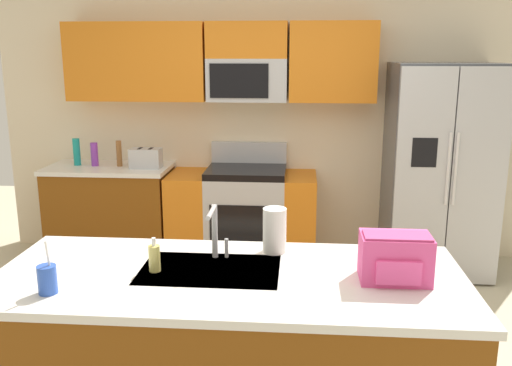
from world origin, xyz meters
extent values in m
plane|color=beige|center=(0.00, 0.00, 0.00)|extent=(9.00, 9.00, 0.00)
cube|color=beige|center=(0.00, 2.15, 1.30)|extent=(5.20, 0.10, 2.60)
cube|color=orange|center=(-1.50, 1.94, 1.85)|extent=(0.70, 0.32, 0.70)
cube|color=orange|center=(-0.86, 1.94, 1.85)|extent=(0.57, 0.32, 0.70)
cube|color=orange|center=(0.57, 1.94, 1.85)|extent=(0.77, 0.32, 0.70)
cube|color=#B7BABF|center=(-0.20, 1.94, 1.69)|extent=(0.72, 0.32, 0.38)
cube|color=black|center=(-0.26, 1.78, 1.69)|extent=(0.52, 0.01, 0.30)
cube|color=orange|center=(-0.20, 1.94, 2.04)|extent=(0.72, 0.32, 0.32)
cube|color=brown|center=(-1.49, 1.80, 0.43)|extent=(1.11, 0.60, 0.86)
cube|color=silver|center=(-1.49, 1.80, 0.88)|extent=(1.14, 0.63, 0.04)
cube|color=#B7BABF|center=(-0.20, 1.80, 0.42)|extent=(0.72, 0.60, 0.84)
cube|color=black|center=(-0.20, 1.50, 0.45)|extent=(0.60, 0.01, 0.36)
cube|color=black|center=(-0.20, 1.80, 0.87)|extent=(0.72, 0.60, 0.06)
cube|color=#B7BABF|center=(-0.20, 2.07, 1.00)|extent=(0.72, 0.06, 0.20)
cube|color=orange|center=(-0.74, 1.80, 0.42)|extent=(0.36, 0.60, 0.84)
cube|color=orange|center=(0.30, 1.80, 0.42)|extent=(0.28, 0.60, 0.84)
cube|color=#4C4F54|center=(1.52, 1.75, 0.93)|extent=(0.90, 0.70, 1.85)
cube|color=#B7BABF|center=(1.29, 1.38, 0.93)|extent=(0.44, 0.04, 1.81)
cube|color=#B7BABF|center=(1.74, 1.38, 0.93)|extent=(0.44, 0.04, 1.81)
cylinder|color=silver|center=(1.49, 1.35, 1.02)|extent=(0.02, 0.02, 0.60)
cylinder|color=silver|center=(1.55, 1.35, 1.02)|extent=(0.02, 0.02, 0.60)
cube|color=black|center=(1.29, 1.36, 1.15)|extent=(0.20, 0.00, 0.24)
cube|color=brown|center=(-0.04, -0.66, 0.43)|extent=(2.22, 0.90, 0.86)
cube|color=silver|center=(-0.04, -0.66, 0.88)|extent=(2.26, 0.94, 0.04)
cube|color=#B7BABF|center=(-0.14, -0.61, 0.89)|extent=(0.68, 0.44, 0.03)
cube|color=#B7BABF|center=(-1.12, 1.75, 0.99)|extent=(0.28, 0.16, 0.18)
cube|color=black|center=(-1.17, 1.75, 1.08)|extent=(0.03, 0.11, 0.01)
cube|color=black|center=(-1.07, 1.75, 1.08)|extent=(0.03, 0.11, 0.01)
cylinder|color=brown|center=(-1.39, 1.80, 1.02)|extent=(0.05, 0.05, 0.24)
cylinder|color=teal|center=(-1.80, 1.82, 1.03)|extent=(0.07, 0.07, 0.25)
cylinder|color=purple|center=(-1.62, 1.80, 1.01)|extent=(0.07, 0.07, 0.22)
cylinder|color=#B7BABF|center=(-0.14, -0.44, 1.04)|extent=(0.03, 0.03, 0.28)
cylinder|color=#B7BABF|center=(-0.14, -0.54, 1.17)|extent=(0.02, 0.20, 0.02)
cylinder|color=#B7BABF|center=(-0.08, -0.44, 0.95)|extent=(0.02, 0.02, 0.10)
cylinder|color=blue|center=(-0.81, -0.94, 0.96)|extent=(0.08, 0.08, 0.13)
cylinder|color=white|center=(-0.80, -0.94, 1.08)|extent=(0.01, 0.03, 0.14)
cylinder|color=#D8CC66|center=(-0.40, -0.65, 0.97)|extent=(0.06, 0.06, 0.13)
cylinder|color=white|center=(-0.40, -0.65, 1.05)|extent=(0.02, 0.02, 0.04)
cylinder|color=white|center=(0.16, -0.34, 1.02)|extent=(0.12, 0.12, 0.24)
cube|color=#EA4C93|center=(0.74, -0.67, 1.01)|extent=(0.32, 0.20, 0.22)
cube|color=#C7417D|center=(0.74, -0.69, 1.11)|extent=(0.30, 0.14, 0.03)
cube|color=#FF54A2|center=(0.74, -0.77, 0.98)|extent=(0.20, 0.03, 0.11)
camera|label=1|loc=(0.29, -3.10, 1.94)|focal=38.49mm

